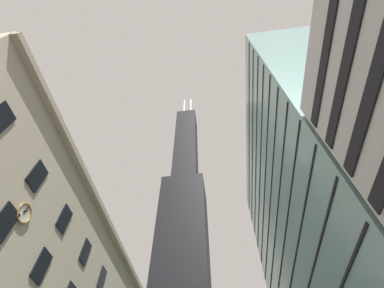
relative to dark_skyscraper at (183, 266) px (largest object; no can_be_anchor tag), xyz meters
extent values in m
cube|color=#9E937A|center=(2.52, -58.01, -34.44)|extent=(0.70, 66.93, 0.60)
cube|color=black|center=(2.32, -82.48, -43.68)|extent=(0.14, 1.40, 2.20)
cube|color=black|center=(2.32, -77.48, -43.68)|extent=(0.14, 1.40, 2.20)
cube|color=black|center=(2.32, -87.48, -39.48)|extent=(0.14, 1.40, 2.20)
cube|color=black|center=(2.32, -82.48, -39.48)|extent=(0.14, 1.40, 2.20)
cube|color=black|center=(2.32, -77.48, -39.48)|extent=(0.14, 1.40, 2.20)
cube|color=black|center=(2.32, -72.48, -39.48)|extent=(0.14, 1.40, 2.20)
cube|color=black|center=(2.32, -67.48, -39.48)|extent=(0.14, 1.40, 2.20)
torus|color=olive|center=(2.39, -81.61, -42.28)|extent=(0.13, 1.41, 1.41)
cylinder|color=silver|center=(2.35, -81.61, -42.28)|extent=(0.05, 1.22, 1.22)
cube|color=black|center=(2.42, -81.70, -42.14)|extent=(0.03, 0.27, 0.34)
cube|color=black|center=(2.42, -81.64, -42.02)|extent=(0.03, 0.12, 0.54)
cube|color=black|center=(0.00, 0.00, 11.60)|extent=(19.88, 19.88, 56.99)
cube|color=black|center=(0.00, 0.00, 75.72)|extent=(12.78, 12.78, 71.24)
cylinder|color=silver|center=(-2.56, 0.00, 126.13)|extent=(1.20, 1.20, 29.57)
cylinder|color=silver|center=(2.56, 0.00, 126.13)|extent=(1.20, 1.20, 29.57)
cube|color=black|center=(24.22, -87.32, -41.08)|extent=(0.16, 11.51, 1.10)
cube|color=black|center=(24.22, -87.32, -38.08)|extent=(0.16, 11.51, 1.10)
cube|color=black|center=(24.22, -87.32, -35.08)|extent=(0.16, 11.51, 1.10)
cube|color=gray|center=(32.61, -57.33, -27.89)|extent=(16.68, 46.60, 56.38)
cube|color=black|center=(24.23, -57.33, -36.08)|extent=(0.12, 45.60, 0.24)
cube|color=black|center=(24.23, -57.33, -32.08)|extent=(0.12, 45.60, 0.24)
cube|color=black|center=(24.23, -57.33, -28.08)|extent=(0.12, 45.60, 0.24)
cube|color=black|center=(24.23, -57.33, -24.08)|extent=(0.12, 45.60, 0.24)
cube|color=black|center=(24.23, -57.33, -20.08)|extent=(0.12, 45.60, 0.24)
cube|color=black|center=(24.23, -57.33, -16.08)|extent=(0.12, 45.60, 0.24)
cube|color=black|center=(24.23, -57.33, -12.08)|extent=(0.12, 45.60, 0.24)
cube|color=black|center=(24.23, -57.33, -8.08)|extent=(0.12, 45.60, 0.24)
cube|color=black|center=(24.23, -57.33, -4.08)|extent=(0.12, 45.60, 0.24)
camera|label=1|loc=(15.48, -94.30, -54.08)|focal=24.65mm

